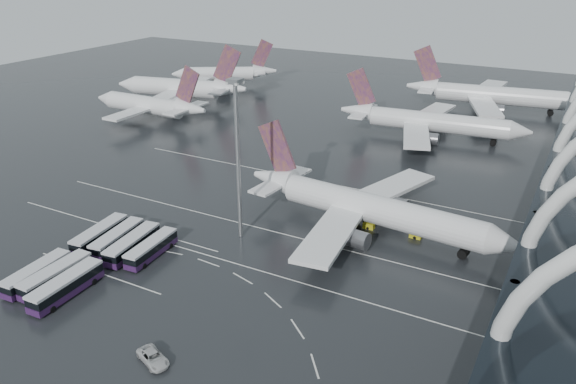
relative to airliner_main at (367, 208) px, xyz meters
The scene contains 26 objects.
ground 24.53m from the airliner_main, 117.12° to the right, with size 420.00×420.00×0.00m, color black.
lane_marking_near 26.29m from the airliner_main, 115.10° to the right, with size 120.00×0.25×0.01m, color white.
lane_marking_mid 15.23m from the airliner_main, 139.38° to the right, with size 120.00×0.25×0.01m, color white.
lane_marking_far 22.13m from the airliner_main, 120.51° to the left, with size 120.00×0.25×0.01m, color white.
bus_bay_line_south 51.43m from the airliner_main, 133.07° to the right, with size 28.00×0.25×0.01m, color white.
bus_bay_line_north 41.28m from the airliner_main, 148.53° to the right, with size 28.00×0.25×0.01m, color white.
airliner_main is the anchor object (origin of this frame).
airliner_gate_b 65.25m from the airliner_main, 95.44° to the left, with size 55.67×49.82×19.32m.
airliner_gate_c 105.77m from the airliner_main, 87.85° to the left, with size 59.58×54.47×21.22m.
jet_remote_west 98.68m from the airliner_main, 156.18° to the left, with size 44.44×35.72×19.47m.
jet_remote_mid 113.87m from the airliner_main, 146.67° to the left, with size 50.27×40.72×21.95m.
jet_remote_far 136.59m from the airliner_main, 136.10° to the left, with size 39.37×32.29×18.69m.
bus_row_near_a 51.81m from the airliner_main, 145.40° to the right, with size 4.52×13.71×3.31m.
bus_row_near_b 48.28m from the airliner_main, 143.17° to the right, with size 4.66×13.42×3.24m.
bus_row_near_c 45.30m from the airliner_main, 139.66° to the right, with size 4.60×13.76×3.32m.
bus_row_near_d 41.98m from the airliner_main, 136.86° to the right, with size 3.83×12.72×3.09m.
bus_row_far_a 60.94m from the airliner_main, 132.94° to the right, with size 3.71×12.96×3.15m.
bus_row_far_b 57.91m from the airliner_main, 131.18° to the right, with size 3.34×13.37×3.28m.
bus_row_far_c 56.42m from the airliner_main, 127.16° to the right, with size 3.72×13.83×3.38m.
van_curve_a 51.96m from the airliner_main, 102.29° to the right, with size 2.62×5.69×1.58m, color silver.
floodlight_mast 28.97m from the airliner_main, 145.70° to the right, with size 2.37×2.37×30.94m.
gse_cart_belly_a 10.62m from the airliner_main, ahead, with size 2.31×1.37×1.26m, color gold.
gse_cart_belly_b 17.36m from the airliner_main, 46.63° to the left, with size 2.27×1.34×1.24m, color slate.
gse_cart_belly_c 4.38m from the airliner_main, 81.58° to the left, with size 2.22×1.31×1.21m, color gold.
gse_cart_belly_d 24.08m from the airliner_main, 14.69° to the left, with size 2.48×1.46×1.35m, color slate.
gse_cart_belly_e 12.39m from the airliner_main, 42.62° to the left, with size 2.16×1.28×1.18m, color gold.
Camera 1 is at (45.11, -73.78, 51.53)m, focal length 35.00 mm.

